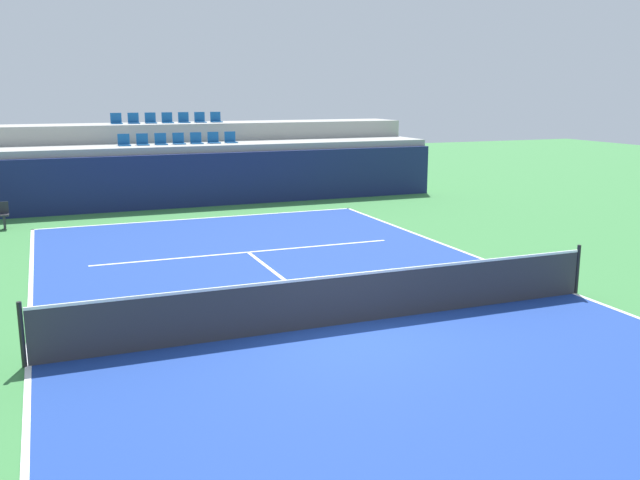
{
  "coord_description": "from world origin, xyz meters",
  "views": [
    {
      "loc": [
        -4.98,
        -11.35,
        4.29
      ],
      "look_at": [
        0.35,
        2.0,
        1.2
      ],
      "focal_mm": 39.0,
      "sensor_mm": 36.0,
      "label": 1
    }
  ],
  "objects": [
    {
      "name": "stands_tier_lower",
      "position": [
        0.0,
        15.88,
        1.13
      ],
      "size": [
        20.46,
        2.4,
        2.26
      ],
      "primitive_type": "cube",
      "color": "#9E9E99",
      "rests_on": "ground_plane"
    },
    {
      "name": "sideline_right",
      "position": [
        5.45,
        0.0,
        0.01
      ],
      "size": [
        0.1,
        24.0,
        0.0
      ],
      "primitive_type": "cube",
      "color": "white",
      "rests_on": "court_surface"
    },
    {
      "name": "back_wall",
      "position": [
        0.0,
        14.53,
        1.0
      ],
      "size": [
        20.46,
        0.3,
        2.0
      ],
      "primitive_type": "cube",
      "color": "navy",
      "rests_on": "ground_plane"
    },
    {
      "name": "sideline_left",
      "position": [
        -5.45,
        0.0,
        0.01
      ],
      "size": [
        0.1,
        24.0,
        0.0
      ],
      "primitive_type": "cube",
      "color": "white",
      "rests_on": "court_surface"
    },
    {
      "name": "baseline_far",
      "position": [
        0.0,
        11.95,
        0.01
      ],
      "size": [
        11.0,
        0.1,
        0.0
      ],
      "primitive_type": "cube",
      "color": "white",
      "rests_on": "court_surface"
    },
    {
      "name": "court_surface",
      "position": [
        0.0,
        0.0,
        0.01
      ],
      "size": [
        11.0,
        24.0,
        0.01
      ],
      "primitive_type": "cube",
      "color": "navy",
      "rests_on": "ground_plane"
    },
    {
      "name": "service_line_far",
      "position": [
        0.0,
        6.4,
        0.01
      ],
      "size": [
        8.26,
        0.1,
        0.0
      ],
      "primitive_type": "cube",
      "color": "white",
      "rests_on": "court_surface"
    },
    {
      "name": "seating_row_lower",
      "position": [
        0.0,
        15.97,
        2.39
      ],
      "size": [
        4.58,
        0.44,
        0.44
      ],
      "color": "#145193",
      "rests_on": "stands_tier_lower"
    },
    {
      "name": "stands_tier_upper",
      "position": [
        0.0,
        18.28,
        1.49
      ],
      "size": [
        20.46,
        2.4,
        2.98
      ],
      "primitive_type": "cube",
      "color": "#9E9E99",
      "rests_on": "ground_plane"
    },
    {
      "name": "centre_service_line",
      "position": [
        0.0,
        3.2,
        0.01
      ],
      "size": [
        0.1,
        6.4,
        0.0
      ],
      "primitive_type": "cube",
      "color": "white",
      "rests_on": "court_surface"
    },
    {
      "name": "seating_row_upper",
      "position": [
        0.0,
        18.37,
        3.1
      ],
      "size": [
        4.58,
        0.44,
        0.44
      ],
      "color": "#145193",
      "rests_on": "stands_tier_upper"
    },
    {
      "name": "tennis_net",
      "position": [
        0.0,
        0.0,
        0.51
      ],
      "size": [
        11.08,
        0.08,
        1.07
      ],
      "color": "black",
      "rests_on": "court_surface"
    },
    {
      "name": "ground_plane",
      "position": [
        0.0,
        0.0,
        0.0
      ],
      "size": [
        80.0,
        80.0,
        0.0
      ],
      "primitive_type": "plane",
      "color": "#387A3D"
    }
  ]
}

